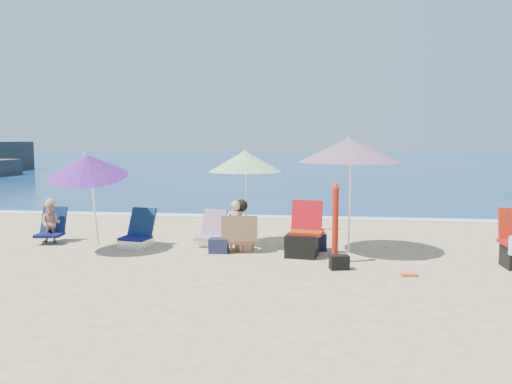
# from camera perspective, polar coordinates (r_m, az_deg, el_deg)

# --- Properties ---
(ground) EXTENTS (120.00, 120.00, 0.00)m
(ground) POSITION_cam_1_polar(r_m,az_deg,el_deg) (8.10, 1.25, -8.51)
(ground) COLOR #D8BC84
(ground) RESTS_ON ground
(sea) EXTENTS (120.00, 80.00, 0.12)m
(sea) POSITION_cam_1_polar(r_m,az_deg,el_deg) (52.85, 6.24, 3.61)
(sea) COLOR navy
(sea) RESTS_ON ground
(foam) EXTENTS (120.00, 0.50, 0.04)m
(foam) POSITION_cam_1_polar(r_m,az_deg,el_deg) (13.09, 3.53, -2.90)
(foam) COLOR white
(foam) RESTS_ON ground
(umbrella_turquoise) EXTENTS (2.29, 2.29, 2.08)m
(umbrella_turquoise) POSITION_cam_1_polar(r_m,az_deg,el_deg) (9.14, 10.43, 4.66)
(umbrella_turquoise) COLOR white
(umbrella_turquoise) RESTS_ON ground
(umbrella_striped) EXTENTS (1.66, 1.66, 1.84)m
(umbrella_striped) POSITION_cam_1_polar(r_m,az_deg,el_deg) (9.61, -1.24, 3.47)
(umbrella_striped) COLOR white
(umbrella_striped) RESTS_ON ground
(umbrella_blue) EXTENTS (1.61, 1.66, 1.91)m
(umbrella_blue) POSITION_cam_1_polar(r_m,az_deg,el_deg) (9.52, -18.42, 2.86)
(umbrella_blue) COLOR white
(umbrella_blue) RESTS_ON ground
(furled_umbrella) EXTENTS (0.17, 0.18, 1.36)m
(furled_umbrella) POSITION_cam_1_polar(r_m,az_deg,el_deg) (8.40, 8.91, -2.86)
(furled_umbrella) COLOR #9F180B
(furled_umbrella) RESTS_ON ground
(chair_navy) EXTENTS (0.62, 0.72, 0.72)m
(chair_navy) POSITION_cam_1_polar(r_m,az_deg,el_deg) (9.84, -13.22, -4.96)
(chair_navy) COLOR #0D0F4C
(chair_navy) RESTS_ON ground
(chair_rainbow) EXTENTS (0.61, 0.74, 0.66)m
(chair_rainbow) POSITION_cam_1_polar(r_m,az_deg,el_deg) (9.82, -5.17, -4.93)
(chair_rainbow) COLOR #DE644E
(chair_rainbow) RESTS_ON ground
(camp_chair_left) EXTENTS (0.69, 0.67, 0.95)m
(camp_chair_left) POSITION_cam_1_polar(r_m,az_deg,el_deg) (8.88, 5.32, -5.37)
(camp_chair_left) COLOR #A12B0B
(camp_chair_left) RESTS_ON ground
(person_center) EXTENTS (0.69, 0.57, 0.95)m
(person_center) POSITION_cam_1_polar(r_m,az_deg,el_deg) (9.12, -2.11, -3.94)
(person_center) COLOR tan
(person_center) RESTS_ON ground
(person_left) EXTENTS (0.56, 0.68, 0.88)m
(person_left) POSITION_cam_1_polar(r_m,az_deg,el_deg) (10.73, -22.06, -3.22)
(person_left) COLOR tan
(person_left) RESTS_ON ground
(bag_navy_a) EXTENTS (0.35, 0.25, 0.26)m
(bag_navy_a) POSITION_cam_1_polar(r_m,az_deg,el_deg) (9.14, -4.21, -6.02)
(bag_navy_a) COLOR #1B1E3C
(bag_navy_a) RESTS_ON ground
(bag_tan) EXTENTS (0.34, 0.27, 0.26)m
(bag_tan) POSITION_cam_1_polar(r_m,az_deg,el_deg) (9.30, -1.30, -5.81)
(bag_tan) COLOR #A67A5F
(bag_tan) RESTS_ON ground
(bag_navy_b) EXTENTS (0.45, 0.36, 0.31)m
(bag_navy_b) POSITION_cam_1_polar(r_m,az_deg,el_deg) (9.40, 6.58, -5.56)
(bag_navy_b) COLOR #161831
(bag_navy_b) RESTS_ON ground
(bag_black_b) EXTENTS (0.33, 0.26, 0.23)m
(bag_black_b) POSITION_cam_1_polar(r_m,az_deg,el_deg) (8.09, 9.33, -7.80)
(bag_black_b) COLOR black
(bag_black_b) RESTS_ON ground
(orange_item) EXTENTS (0.27, 0.15, 0.03)m
(orange_item) POSITION_cam_1_polar(r_m,az_deg,el_deg) (7.95, 16.86, -8.93)
(orange_item) COLOR #E24417
(orange_item) RESTS_ON ground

